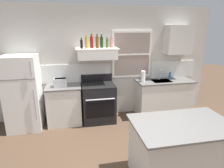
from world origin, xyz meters
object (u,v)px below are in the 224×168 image
Objects in this scene: bottle_balsamic_dark at (81,44)px; kitchen_island at (180,152)px; dish_soap_bottle at (170,76)px; bottle_rose_pink at (112,42)px; stove_range at (99,102)px; paper_towel_roll at (143,76)px; refrigerator at (23,93)px; bottle_olive_oil_square at (107,43)px; toaster at (60,82)px; bottle_champagne_gold_foil at (87,43)px; bottle_red_label_wine at (92,42)px; bottle_amber_wine at (97,42)px; bottle_dark_green_wine at (102,42)px.

bottle_balsamic_dark reaches higher than kitchen_island.
bottle_rose_pink is at bearing -179.78° from dish_soap_bottle.
paper_towel_roll is (1.12, 0.04, 0.58)m from stove_range.
bottle_rose_pink reaches higher than bottle_balsamic_dark.
paper_towel_roll is (2.77, 0.06, 0.23)m from refrigerator.
paper_towel_roll is at bearing -172.55° from dish_soap_bottle.
bottle_olive_oil_square is at bearing 5.64° from bottle_balsamic_dark.
bottle_champagne_gold_foil reaches higher than toaster.
bottle_red_label_wine is (-0.12, 0.09, 1.41)m from stove_range.
bottle_balsamic_dark is 0.78× the size of bottle_champagne_gold_foil.
bottle_red_label_wine is 1.77× the size of dish_soap_bottle.
stove_range is 3.43× the size of bottle_red_label_wine.
stove_range is at bearing 113.37° from kitchen_island.
paper_towel_roll is (1.46, -0.02, -0.80)m from bottle_balsamic_dark.
toaster reaches higher than stove_range.
bottle_champagne_gold_foil reaches higher than refrigerator.
bottle_red_label_wine is at bearing -176.37° from bottle_olive_oil_square.
kitchen_island is at bearing -75.81° from bottle_rose_pink.
kitchen_island is (0.92, -2.13, -0.01)m from stove_range.
refrigerator is 6.06× the size of paper_towel_roll.
stove_range is at bearing -154.27° from bottle_olive_oil_square.
bottle_rose_pink is at bearing 4.77° from bottle_red_label_wine.
bottle_amber_wine is (0.23, 0.01, 0.00)m from bottle_champagne_gold_foil.
bottle_balsamic_dark is at bearing 170.41° from stove_range.
bottle_champagne_gold_foil is 1.24× the size of bottle_olive_oil_square.
dish_soap_bottle is (1.53, 0.01, -0.86)m from bottle_rose_pink.
kitchen_island is (0.57, -2.26, -1.40)m from bottle_rose_pink.
bottle_rose_pink is (0.23, -0.00, -0.01)m from bottle_dark_green_wine.
bottle_red_label_wine is 0.36m from bottle_olive_oil_square.
bottle_champagne_gold_foil is 0.47m from bottle_olive_oil_square.
bottle_red_label_wine reaches higher than refrigerator.
refrigerator is 3.34m from kitchen_island.
toaster is 0.27× the size of stove_range.
bottle_dark_green_wine reaches higher than paper_towel_roll.
stove_range is at bearing -96.66° from bottle_amber_wine.
stove_range is 1.42m from bottle_red_label_wine.
bottle_champagne_gold_foil is 0.97× the size of bottle_amber_wine.
bottle_champagne_gold_foil is at bearing 179.17° from paper_towel_roll.
bottle_olive_oil_square is at bearing -171.53° from bottle_rose_pink.
bottle_olive_oil_square is at bearing 4.19° from refrigerator.
bottle_champagne_gold_foil is (-0.22, 0.06, 1.41)m from stove_range.
bottle_dark_green_wine is 1.11× the size of paper_towel_roll.
stove_range is 3.93× the size of bottle_rose_pink.
bottle_dark_green_wine is at bearing 10.24° from bottle_red_label_wine.
dish_soap_bottle is (2.10, 0.08, -0.87)m from bottle_champagne_gold_foil.
paper_towel_roll reaches higher than toaster.
paper_towel_roll is at bearing -0.83° from bottle_champagne_gold_foil.
bottle_olive_oil_square is (0.24, 0.12, 1.38)m from stove_range.
kitchen_island is at bearing -95.19° from paper_towel_roll.
toaster is at bearing -175.74° from bottle_amber_wine.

